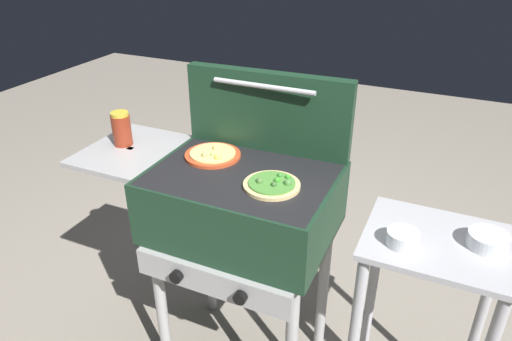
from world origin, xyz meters
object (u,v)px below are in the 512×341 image
object	(u,v)px
topping_bowl_near	(488,241)
topping_bowl_far	(402,239)
pizza_cheese	(213,155)
pizza_veggie	(272,184)
prep_table	(426,300)
grill	(239,208)
sauce_jar	(122,129)

from	to	relation	value
topping_bowl_near	topping_bowl_far	xyz separation A→B (m)	(-0.23, -0.09, 0.00)
pizza_cheese	pizza_veggie	distance (m)	0.31
prep_table	grill	bearing A→B (deg)	-179.63
sauce_jar	topping_bowl_far	distance (m)	1.10
pizza_veggie	sauce_jar	size ratio (longest dim) A/B	1.42
sauce_jar	topping_bowl_far	size ratio (longest dim) A/B	1.38
pizza_veggie	topping_bowl_near	distance (m)	0.67
grill	pizza_veggie	world-z (taller)	pizza_veggie
pizza_veggie	topping_bowl_near	world-z (taller)	pizza_veggie
topping_bowl_near	topping_bowl_far	distance (m)	0.25
sauce_jar	topping_bowl_near	distance (m)	1.32
pizza_cheese	pizza_veggie	bearing A→B (deg)	-21.66
pizza_cheese	sauce_jar	world-z (taller)	sauce_jar
grill	topping_bowl_near	bearing A→B (deg)	1.99
sauce_jar	prep_table	size ratio (longest dim) A/B	0.16
pizza_cheese	grill	bearing A→B (deg)	-26.43
sauce_jar	topping_bowl_far	xyz separation A→B (m)	(1.08, -0.09, -0.13)
prep_table	topping_bowl_near	world-z (taller)	topping_bowl_near
sauce_jar	prep_table	xyz separation A→B (m)	(1.18, -0.02, -0.39)
grill	sauce_jar	bearing A→B (deg)	177.47
pizza_cheese	pizza_veggie	world-z (taller)	pizza_cheese
pizza_veggie	sauce_jar	xyz separation A→B (m)	(-0.65, 0.07, 0.06)
pizza_cheese	sauce_jar	distance (m)	0.38
pizza_veggie	sauce_jar	distance (m)	0.66
grill	topping_bowl_near	size ratio (longest dim) A/B	8.17
pizza_veggie	sauce_jar	world-z (taller)	sauce_jar
grill	pizza_veggie	xyz separation A→B (m)	(0.14, -0.04, 0.15)
grill	pizza_cheese	bearing A→B (deg)	153.57
pizza_cheese	topping_bowl_far	size ratio (longest dim) A/B	2.14
pizza_cheese	prep_table	xyz separation A→B (m)	(0.82, -0.07, -0.33)
topping_bowl_far	prep_table	bearing A→B (deg)	34.60
sauce_jar	grill	bearing A→B (deg)	-2.53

